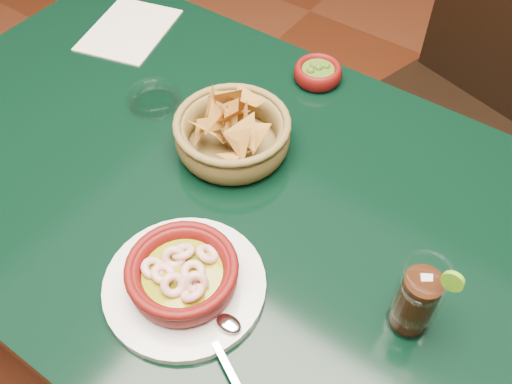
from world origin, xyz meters
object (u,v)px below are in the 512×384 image
Objects in this scene: shrimp_plate at (183,277)px; cola_drink at (417,298)px; dining_table at (201,206)px; chip_basket at (232,133)px; dining_chair at (453,107)px.

shrimp_plate is 0.32m from cola_drink.
cola_drink reaches higher than dining_table.
cola_drink is (0.40, -0.13, 0.03)m from chip_basket.
dining_chair reaches higher than dining_table.
dining_chair is 0.94m from shrimp_plate.
dining_chair is 0.84m from cola_drink.
shrimp_plate is at bearing -154.41° from cola_drink.
dining_chair is (0.24, 0.71, -0.15)m from dining_table.
shrimp_plate is (-0.11, -0.90, 0.27)m from dining_chair.
shrimp_plate is 1.30× the size of chip_basket.
dining_table is at bearing -109.09° from dining_chair.
dining_chair reaches higher than chip_basket.
dining_table is 5.10× the size of chip_basket.
chip_basket is (-0.22, -0.63, 0.28)m from dining_chair.
dining_chair is at bearing 103.25° from cola_drink.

